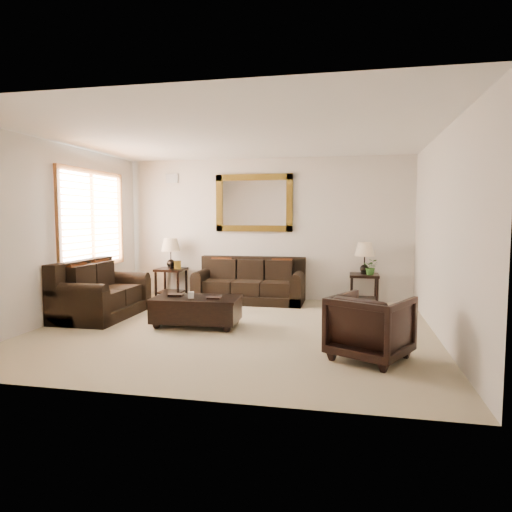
% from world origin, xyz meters
% --- Properties ---
extents(room, '(5.51, 5.01, 2.71)m').
position_xyz_m(room, '(0.00, 0.00, 1.35)').
color(room, gray).
rests_on(room, ground).
extents(window, '(0.07, 1.96, 1.66)m').
position_xyz_m(window, '(-2.70, 0.90, 1.55)').
color(window, white).
rests_on(window, room).
extents(mirror, '(1.50, 0.06, 1.10)m').
position_xyz_m(mirror, '(-0.23, 2.47, 1.85)').
color(mirror, '#462C0E').
rests_on(mirror, room).
extents(air_vent, '(0.25, 0.02, 0.18)m').
position_xyz_m(air_vent, '(-1.90, 2.48, 2.35)').
color(air_vent, '#999999').
rests_on(air_vent, room).
extents(sofa, '(2.01, 0.87, 0.82)m').
position_xyz_m(sofa, '(-0.23, 2.10, 0.30)').
color(sofa, black).
rests_on(sofa, room).
extents(loveseat, '(0.95, 1.59, 0.90)m').
position_xyz_m(loveseat, '(-2.32, 0.37, 0.33)').
color(loveseat, black).
rests_on(loveseat, room).
extents(end_table_left, '(0.53, 0.53, 1.17)m').
position_xyz_m(end_table_left, '(-1.83, 2.19, 0.76)').
color(end_table_left, black).
rests_on(end_table_left, room).
extents(end_table_right, '(0.51, 0.51, 1.13)m').
position_xyz_m(end_table_right, '(1.86, 2.20, 0.74)').
color(end_table_right, black).
rests_on(end_table_right, room).
extents(coffee_table, '(1.28, 0.73, 0.53)m').
position_xyz_m(coffee_table, '(-0.58, 0.06, 0.26)').
color(coffee_table, black).
rests_on(coffee_table, room).
extents(armchair, '(1.03, 1.01, 0.80)m').
position_xyz_m(armchair, '(1.83, -1.01, 0.40)').
color(armchair, black).
rests_on(armchair, floor).
extents(potted_plant, '(0.30, 0.33, 0.22)m').
position_xyz_m(potted_plant, '(1.97, 2.11, 0.67)').
color(potted_plant, '#2C5A1F').
rests_on(potted_plant, end_table_right).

